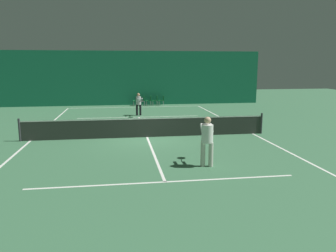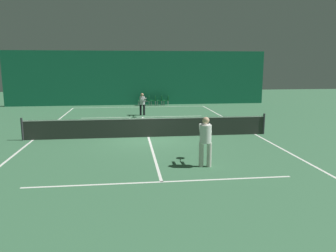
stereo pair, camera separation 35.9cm
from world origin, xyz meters
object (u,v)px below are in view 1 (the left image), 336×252
object	(u,v)px
courtside_chair_2	(149,100)
tennis_ball	(202,142)
player_near	(207,138)
courtside_chair_0	(137,100)
courtside_chair_4	(162,100)
player_far	(139,103)
courtside_chair_1	(143,100)
courtside_chair_3	(156,100)
tennis_net	(147,127)

from	to	relation	value
courtside_chair_2	tennis_ball	xyz separation A→B (m)	(1.07, -14.48, -0.45)
player_near	courtside_chair_0	xyz separation A→B (m)	(-1.48, 18.01, -0.54)
courtside_chair_2	courtside_chair_4	xyz separation A→B (m)	(1.13, 0.00, 0.00)
tennis_ball	player_far	bearing A→B (deg)	105.26
player_near	courtside_chair_4	distance (m)	18.04
courtside_chair_0	courtside_chair_2	xyz separation A→B (m)	(1.13, 0.00, 0.00)
courtside_chair_2	tennis_ball	distance (m)	14.53
courtside_chair_1	tennis_ball	size ratio (longest dim) A/B	12.73
courtside_chair_4	courtside_chair_1	bearing A→B (deg)	-90.00
courtside_chair_3	courtside_chair_0	bearing A→B (deg)	-90.00
courtside_chair_1	tennis_net	bearing A→B (deg)	-3.37
courtside_chair_1	courtside_chair_0	bearing A→B (deg)	-90.00
courtside_chair_0	courtside_chair_4	bearing A→B (deg)	90.00
courtside_chair_0	courtside_chair_2	distance (m)	1.13
courtside_chair_1	tennis_ball	world-z (taller)	courtside_chair_1
player_near	player_far	bearing A→B (deg)	17.37
player_far	courtside_chair_1	distance (m)	5.88
courtside_chair_4	courtside_chair_0	bearing A→B (deg)	-90.00
courtside_chair_1	courtside_chair_2	world-z (taller)	same
courtside_chair_1	courtside_chair_3	size ratio (longest dim) A/B	1.00
tennis_net	tennis_ball	distance (m)	2.86
courtside_chair_1	player_far	bearing A→B (deg)	-7.13
tennis_ball	tennis_net	bearing A→B (deg)	148.28
player_far	courtside_chair_4	world-z (taller)	player_far
tennis_net	courtside_chair_2	bearing A→B (deg)	84.15
courtside_chair_2	courtside_chair_3	distance (m)	0.57
courtside_chair_1	courtside_chair_3	distance (m)	1.13
courtside_chair_2	courtside_chair_3	size ratio (longest dim) A/B	1.00
tennis_net	player_near	xyz separation A→B (m)	(1.68, -5.02, 0.52)
tennis_net	courtside_chair_3	bearing A→B (deg)	81.69
courtside_chair_2	player_near	bearing A→B (deg)	1.09
player_near	courtside_chair_3	bearing A→B (deg)	9.02
courtside_chair_2	courtside_chair_4	distance (m)	1.13
courtside_chair_0	tennis_ball	bearing A→B (deg)	8.66
courtside_chair_0	courtside_chair_3	bearing A→B (deg)	90.00
courtside_chair_1	courtside_chair_3	bearing A→B (deg)	90.00
player_near	courtside_chair_2	size ratio (longest dim) A/B	2.10
courtside_chair_0	courtside_chair_1	xyz separation A→B (m)	(0.57, 0.00, 0.00)
player_near	tennis_net	bearing A→B (deg)	28.19
player_near	courtside_chair_2	bearing A→B (deg)	10.82
courtside_chair_4	tennis_net	bearing A→B (deg)	-10.74
player_far	tennis_ball	world-z (taller)	player_far
tennis_net	courtside_chair_4	bearing A→B (deg)	79.26
player_far	courtside_chair_2	size ratio (longest dim) A/B	1.87
player_near	courtside_chair_4	bearing A→B (deg)	7.22
courtside_chair_0	courtside_chair_4	world-z (taller)	same
player_near	player_far	world-z (taller)	player_near
courtside_chair_0	courtside_chair_4	size ratio (longest dim) A/B	1.00
player_far	tennis_ball	size ratio (longest dim) A/B	23.85
courtside_chair_0	courtside_chair_3	world-z (taller)	same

